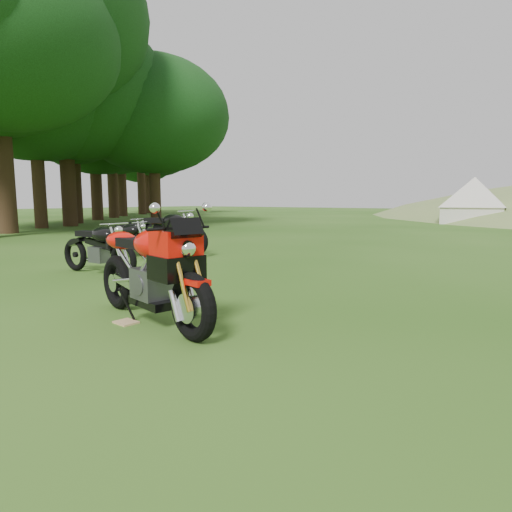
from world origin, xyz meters
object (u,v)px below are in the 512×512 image
Objects in this scene: plywood_board at (126,322)px; vintage_moto_b at (167,231)px; vintage_moto_a at (98,247)px; vintage_moto_d at (130,234)px; sport_motorcycle at (150,263)px; tent_left at (474,200)px; vintage_moto_c at (125,238)px.

vintage_moto_b is at bearing 133.98° from plywood_board.
vintage_moto_a is 1.07× the size of vintage_moto_d.
plywood_board is at bearing -58.89° from vintage_moto_b.
vintage_moto_b reaches higher than vintage_moto_a.
sport_motorcycle is 3.36m from vintage_moto_a.
plywood_board is 23.00m from tent_left.
vintage_moto_a is 0.87× the size of vintage_moto_b.
plywood_board is 6.22m from vintage_moto_d.
vintage_moto_b is at bearing 109.90° from vintage_moto_a.
vintage_moto_c is (-0.38, -0.89, -0.13)m from vintage_moto_b.
sport_motorcycle is 0.72× the size of tent_left.
vintage_moto_a is 1.12× the size of vintage_moto_c.
vintage_moto_d is 19.64m from tent_left.
vintage_moto_d is 0.58× the size of tent_left.
tent_left is (-0.74, 22.95, 1.27)m from plywood_board.
vintage_moto_a is 3.03m from vintage_moto_d.
tent_left is at bearing 65.74° from vintage_moto_c.
vintage_moto_b is at bearing 52.76° from vintage_moto_c.
vintage_moto_d is (-1.00, -0.29, -0.11)m from vintage_moto_b.
plywood_board is (-0.20, -0.18, -0.63)m from sport_motorcycle.
sport_motorcycle reaches higher than vintage_moto_d.
plywood_board is 0.14× the size of vintage_moto_d.
plywood_board is at bearing -35.41° from vintage_moto_d.
tent_left reaches higher than vintage_moto_d.
sport_motorcycle is 22.80m from tent_left.
sport_motorcycle is 5.41m from vintage_moto_c.
vintage_moto_b is (-3.92, 4.07, 0.55)m from plywood_board.
sport_motorcycle is 1.28× the size of vintage_moto_c.
tent_left is (-0.94, 22.77, 0.64)m from sport_motorcycle.
vintage_moto_b reaches higher than vintage_moto_d.
sport_motorcycle reaches higher than vintage_moto_a.
plywood_board is 3.29m from vintage_moto_a.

